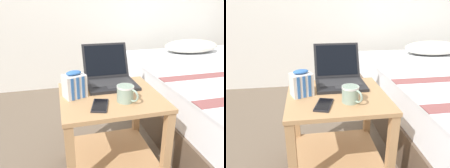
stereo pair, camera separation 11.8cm
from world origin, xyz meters
TOP-DOWN VIEW (x-y plane):
  - bedside_table at (0.00, 0.00)m, footprint 0.56×0.52m
  - laptop at (0.04, 0.19)m, footprint 0.31×0.34m
  - mug_front_left at (0.06, -0.11)m, footprint 0.10×0.12m
  - snack_bag at (-0.20, 0.02)m, footprint 0.14×0.12m
  - cell_phone at (-0.09, -0.13)m, footprint 0.12×0.16m

SIDE VIEW (x-z plane):
  - bedside_table at x=0.00m, z-range 0.08..0.63m
  - cell_phone at x=-0.09m, z-range 0.55..0.56m
  - laptop at x=0.04m, z-range 0.48..0.71m
  - mug_front_left at x=0.06m, z-range 0.55..0.64m
  - snack_bag at x=-0.20m, z-range 0.54..0.69m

